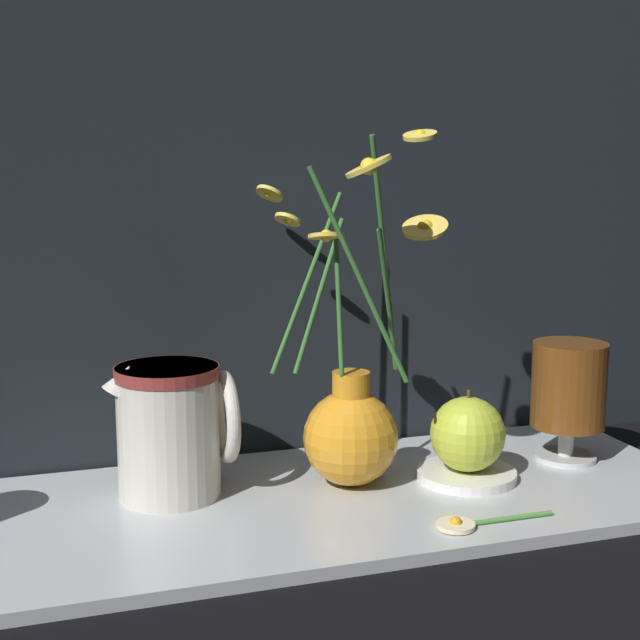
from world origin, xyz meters
name	(u,v)px	position (x,y,z in m)	size (l,w,h in m)	color
ground_plane	(303,510)	(0.00, 0.00, 0.00)	(6.00, 6.00, 0.00)	black
shelf	(303,504)	(0.00, 0.00, 0.01)	(0.83, 0.31, 0.01)	#B2B7BC
vase_with_flowers	(351,422)	(0.06, 0.02, 0.08)	(0.17, 0.23, 0.36)	orange
ceramic_pitcher	(172,425)	(-0.12, 0.05, 0.08)	(0.13, 0.10, 0.14)	beige
tea_glass	(569,388)	(0.32, 0.02, 0.09)	(0.08, 0.08, 0.13)	silver
saucer_plate	(467,475)	(0.18, 0.00, 0.02)	(0.10, 0.10, 0.01)	white
orange_fruit	(468,434)	(0.18, 0.00, 0.06)	(0.08, 0.08, 0.09)	#B7C638
loose_daisy	(469,523)	(0.13, -0.11, 0.02)	(0.12, 0.04, 0.01)	#4C8E3D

